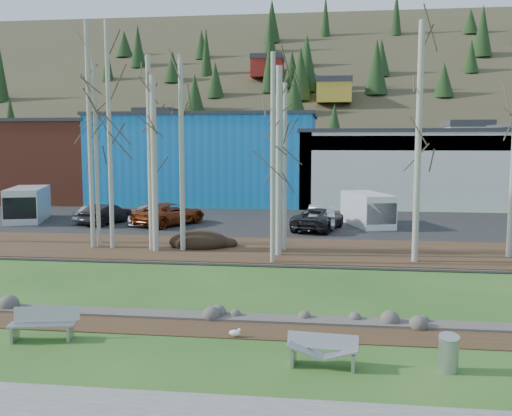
# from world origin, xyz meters

# --- Properties ---
(ground) EXTENTS (200.00, 200.00, 0.00)m
(ground) POSITION_xyz_m (0.00, 0.00, 0.00)
(ground) COLOR #275318
(ground) RESTS_ON ground
(footpath) EXTENTS (80.00, 2.00, 0.04)m
(footpath) POSITION_xyz_m (0.00, -3.50, 0.02)
(footpath) COLOR #5F5F5B
(footpath) RESTS_ON ground
(dirt_strip) EXTENTS (80.00, 1.80, 0.03)m
(dirt_strip) POSITION_xyz_m (0.00, 2.10, 0.01)
(dirt_strip) COLOR #382616
(dirt_strip) RESTS_ON ground
(near_bank_rocks) EXTENTS (80.00, 0.80, 0.50)m
(near_bank_rocks) POSITION_xyz_m (0.00, 3.10, 0.00)
(near_bank_rocks) COLOR #47423D
(near_bank_rocks) RESTS_ON ground
(river) EXTENTS (80.00, 8.00, 0.90)m
(river) POSITION_xyz_m (0.00, 7.20, 0.00)
(river) COLOR black
(river) RESTS_ON ground
(far_bank_rocks) EXTENTS (80.00, 0.80, 0.46)m
(far_bank_rocks) POSITION_xyz_m (0.00, 11.30, 0.00)
(far_bank_rocks) COLOR #47423D
(far_bank_rocks) RESTS_ON ground
(far_bank) EXTENTS (80.00, 7.00, 0.15)m
(far_bank) POSITION_xyz_m (0.00, 14.50, 0.07)
(far_bank) COLOR #382616
(far_bank) RESTS_ON ground
(parking_lot) EXTENTS (80.00, 14.00, 0.14)m
(parking_lot) POSITION_xyz_m (0.00, 25.00, 0.07)
(parking_lot) COLOR black
(parking_lot) RESTS_ON ground
(building_brick) EXTENTS (16.32, 12.24, 7.80)m
(building_brick) POSITION_xyz_m (-24.00, 39.00, 3.91)
(building_brick) COLOR brown
(building_brick) RESTS_ON ground
(building_blue) EXTENTS (20.40, 12.24, 8.30)m
(building_blue) POSITION_xyz_m (-6.00, 39.00, 4.16)
(building_blue) COLOR blue
(building_blue) RESTS_ON ground
(building_white) EXTENTS (18.36, 12.24, 6.80)m
(building_white) POSITION_xyz_m (12.00, 38.98, 3.41)
(building_white) COLOR silver
(building_white) RESTS_ON ground
(hillside) EXTENTS (160.00, 72.00, 35.00)m
(hillside) POSITION_xyz_m (0.00, 84.00, 17.50)
(hillside) COLOR #383221
(hillside) RESTS_ON ground
(bench_intact) EXTENTS (1.95, 0.92, 0.94)m
(bench_intact) POSITION_xyz_m (-2.65, 0.49, 0.47)
(bench_intact) COLOR #9EA0A2
(bench_intact) RESTS_ON ground
(bench_damaged) EXTENTS (1.85, 0.75, 0.80)m
(bench_damaged) POSITION_xyz_m (5.38, -0.46, 0.41)
(bench_damaged) COLOR #9EA0A2
(bench_damaged) RESTS_ON ground
(litter_bin) EXTENTS (0.53, 0.53, 0.85)m
(litter_bin) POSITION_xyz_m (8.48, -0.40, 0.42)
(litter_bin) COLOR #9EA0A2
(litter_bin) RESTS_ON ground
(seagull) EXTENTS (0.39, 0.18, 0.28)m
(seagull) POSITION_xyz_m (2.81, 1.33, 0.16)
(seagull) COLOR gold
(seagull) RESTS_ON ground
(dirt_mound) EXTENTS (3.20, 2.26, 0.63)m
(dirt_mound) POSITION_xyz_m (-1.39, 14.78, 0.46)
(dirt_mound) COLOR black
(dirt_mound) RESTS_ON far_bank
(birch_1) EXTENTS (0.21, 0.21, 9.77)m
(birch_1) POSITION_xyz_m (-6.63, 14.07, 5.03)
(birch_1) COLOR beige
(birch_1) RESTS_ON far_bank
(birch_2) EXTENTS (0.30, 0.30, 8.84)m
(birch_2) POSITION_xyz_m (-3.29, 13.33, 4.57)
(birch_2) COLOR beige
(birch_2) RESTS_ON far_bank
(birch_3) EXTENTS (0.23, 0.23, 11.67)m
(birch_3) POSITION_xyz_m (-5.81, 13.86, 5.98)
(birch_3) COLOR beige
(birch_3) RESTS_ON far_bank
(birch_4) EXTENTS (0.25, 0.25, 9.88)m
(birch_4) POSITION_xyz_m (-3.61, 13.66, 5.09)
(birch_4) COLOR beige
(birch_4) RESTS_ON far_bank
(birch_5) EXTENTS (0.21, 0.21, 8.50)m
(birch_5) POSITION_xyz_m (3.21, 14.51, 4.40)
(birch_5) COLOR beige
(birch_5) RESTS_ON far_bank
(birch_6) EXTENTS (0.21, 0.21, 9.55)m
(birch_6) POSITION_xyz_m (2.91, 11.36, 4.92)
(birch_6) COLOR beige
(birch_6) RESTS_ON far_bank
(birch_7) EXTENTS (0.30, 0.30, 9.16)m
(birch_7) POSITION_xyz_m (3.04, 13.07, 4.73)
(birch_7) COLOR beige
(birch_7) RESTS_ON far_bank
(birch_8) EXTENTS (0.29, 0.29, 10.95)m
(birch_8) POSITION_xyz_m (9.49, 12.37, 5.63)
(birch_8) COLOR beige
(birch_8) RESTS_ON far_bank
(birch_10) EXTENTS (0.23, 0.23, 11.67)m
(birch_10) POSITION_xyz_m (-6.88, 13.86, 5.98)
(birch_10) COLOR beige
(birch_10) RESTS_ON far_bank
(birch_11) EXTENTS (0.25, 0.25, 9.88)m
(birch_11) POSITION_xyz_m (-1.95, 13.66, 5.09)
(birch_11) COLOR beige
(birch_11) RESTS_ON far_bank
(car_0) EXTENTS (2.26, 4.21, 1.36)m
(car_0) POSITION_xyz_m (-10.53, 22.94, 0.82)
(car_0) COLOR silver
(car_0) RESTS_ON parking_lot
(car_1) EXTENTS (2.48, 4.37, 1.36)m
(car_1) POSITION_xyz_m (-9.55, 22.27, 0.82)
(car_1) COLOR black
(car_1) RESTS_ON parking_lot
(car_2) EXTENTS (4.70, 5.87, 1.48)m
(car_2) POSITION_xyz_m (-5.14, 22.42, 0.88)
(car_2) COLOR maroon
(car_2) RESTS_ON parking_lot
(car_3) EXTENTS (1.85, 4.50, 1.30)m
(car_3) POSITION_xyz_m (-6.74, 22.89, 0.79)
(car_3) COLOR #999BA1
(car_3) RESTS_ON parking_lot
(car_4) EXTENTS (1.78, 4.64, 1.51)m
(car_4) POSITION_xyz_m (4.98, 22.45, 0.89)
(car_4) COLOR #B9B9BC
(car_4) RESTS_ON parking_lot
(car_5) EXTENTS (3.62, 5.54, 1.42)m
(car_5) POSITION_xyz_m (4.83, 21.47, 0.85)
(car_5) COLOR #242426
(car_5) RESTS_ON parking_lot
(van_white) EXTENTS (3.46, 5.33, 2.16)m
(van_white) POSITION_xyz_m (8.09, 23.60, 1.22)
(van_white) COLOR white
(van_white) RESTS_ON parking_lot
(van_grey) EXTENTS (3.77, 5.79, 2.34)m
(van_grey) POSITION_xyz_m (-15.65, 23.01, 1.31)
(van_grey) COLOR silver
(van_grey) RESTS_ON parking_lot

